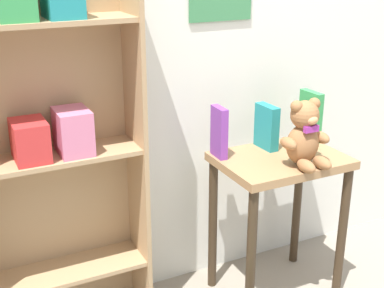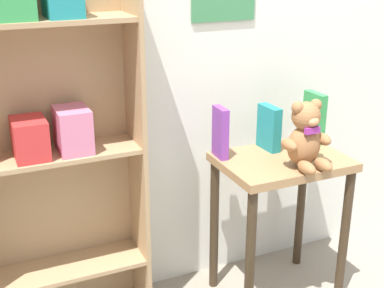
{
  "view_description": "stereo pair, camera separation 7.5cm",
  "coord_description": "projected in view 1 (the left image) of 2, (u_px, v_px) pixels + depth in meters",
  "views": [
    {
      "loc": [
        -1.2,
        -0.51,
        1.51
      ],
      "look_at": [
        -0.33,
        1.27,
        0.78
      ],
      "focal_mm": 50.0,
      "sensor_mm": 36.0,
      "label": 1
    },
    {
      "loc": [
        -1.13,
        -0.54,
        1.51
      ],
      "look_at": [
        -0.33,
        1.27,
        0.78
      ],
      "focal_mm": 50.0,
      "sensor_mm": 36.0,
      "label": 2
    }
  ],
  "objects": [
    {
      "name": "bookshelf_side",
      "position": [
        49.0,
        130.0,
        1.98
      ],
      "size": [
        0.67,
        0.23,
        1.55
      ],
      "color": "tan",
      "rests_on": "ground_plane"
    },
    {
      "name": "display_table",
      "position": [
        279.0,
        186.0,
        2.32
      ],
      "size": [
        0.53,
        0.38,
        0.67
      ],
      "color": "#9E754C",
      "rests_on": "ground_plane"
    },
    {
      "name": "wall_back",
      "position": [
        232.0,
        10.0,
        2.31
      ],
      "size": [
        4.8,
        0.07,
        2.5
      ],
      "color": "silver",
      "rests_on": "ground_plane"
    },
    {
      "name": "book_standing_teal",
      "position": [
        267.0,
        127.0,
        2.33
      ],
      "size": [
        0.05,
        0.13,
        0.19
      ],
      "primitive_type": "cube",
      "rotation": [
        0.0,
        0.0,
        0.04
      ],
      "color": "teal",
      "rests_on": "display_table"
    },
    {
      "name": "teddy_bear",
      "position": [
        305.0,
        136.0,
        2.15
      ],
      "size": [
        0.21,
        0.19,
        0.27
      ],
      "color": "#99663D",
      "rests_on": "display_table"
    },
    {
      "name": "book_standing_green",
      "position": [
        310.0,
        116.0,
        2.42
      ],
      "size": [
        0.04,
        0.13,
        0.23
      ],
      "primitive_type": "cube",
      "rotation": [
        0.0,
        0.0,
        0.04
      ],
      "color": "#33934C",
      "rests_on": "display_table"
    },
    {
      "name": "book_standing_purple",
      "position": [
        219.0,
        132.0,
        2.23
      ],
      "size": [
        0.04,
        0.1,
        0.22
      ],
      "primitive_type": "cube",
      "rotation": [
        0.0,
        0.0,
        -0.05
      ],
      "color": "purple",
      "rests_on": "display_table"
    }
  ]
}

